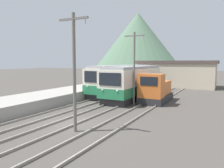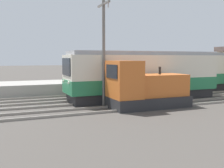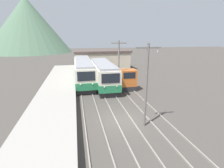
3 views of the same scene
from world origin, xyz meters
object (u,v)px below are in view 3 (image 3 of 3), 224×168
catenary_mast_near (146,83)px  catenary_mast_mid (119,65)px  shunting_locomotive (125,80)px  commuter_train_left (84,72)px  commuter_train_center (103,75)px

catenary_mast_near → catenary_mast_mid: (0.00, 9.30, 0.00)m
shunting_locomotive → catenary_mast_near: size_ratio=0.74×
commuter_train_left → catenary_mast_mid: (4.31, -6.93, 2.08)m
commuter_train_center → catenary_mast_near: catenary_mast_near is taller
shunting_locomotive → catenary_mast_near: catenary_mast_near is taller
commuter_train_left → catenary_mast_near: catenary_mast_near is taller
catenary_mast_mid → catenary_mast_near: bearing=-90.0°
commuter_train_center → commuter_train_left: bearing=132.0°
catenary_mast_near → catenary_mast_mid: bearing=90.0°
shunting_locomotive → commuter_train_center: bearing=152.1°
catenary_mast_near → catenary_mast_mid: size_ratio=1.00×
commuter_train_left → commuter_train_center: size_ratio=1.25×
commuter_train_center → catenary_mast_mid: size_ratio=1.73×
commuter_train_left → catenary_mast_near: (4.31, -16.23, 2.08)m
catenary_mast_mid → commuter_train_left: bearing=121.9°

